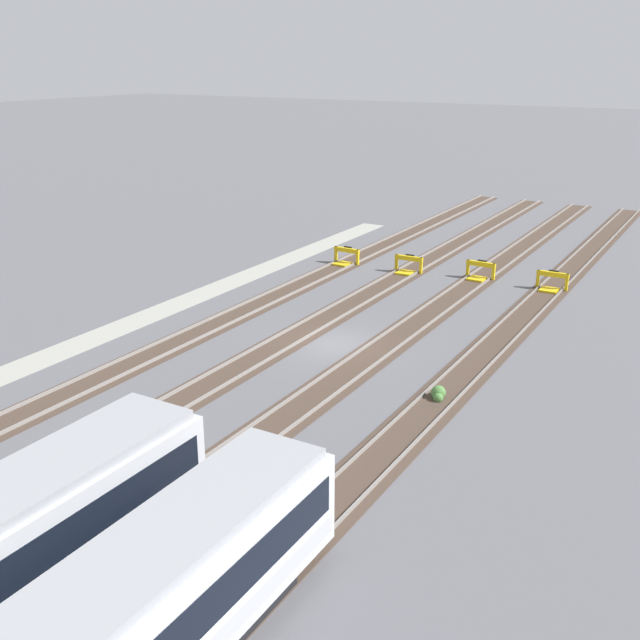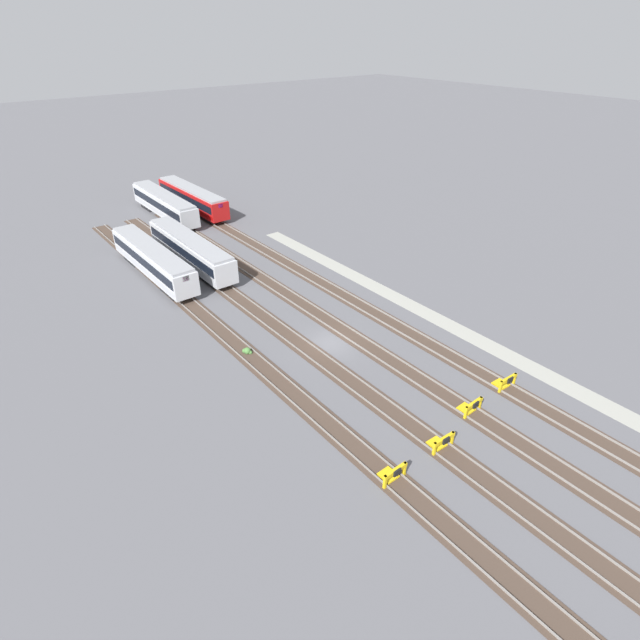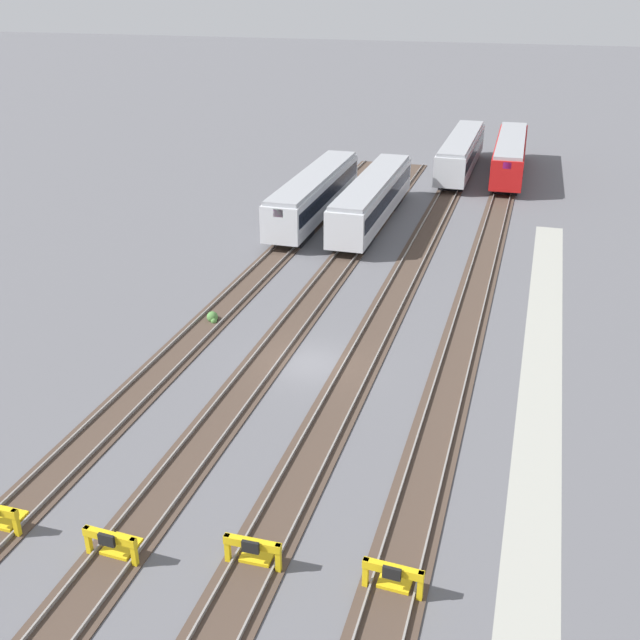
{
  "view_description": "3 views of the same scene",
  "coord_description": "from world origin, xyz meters",
  "px_view_note": "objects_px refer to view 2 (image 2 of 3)",
  "views": [
    {
      "loc": [
        31.15,
        17.47,
        13.94
      ],
      "look_at": [
        1.54,
        -0.0,
        1.8
      ],
      "focal_mm": 42.0,
      "sensor_mm": 36.0,
      "label": 1
    },
    {
      "loc": [
        -30.03,
        24.86,
        25.87
      ],
      "look_at": [
        1.54,
        -0.0,
        1.8
      ],
      "focal_mm": 28.0,
      "sensor_mm": 36.0,
      "label": 2
    },
    {
      "loc": [
        -32.27,
        -10.01,
        18.17
      ],
      "look_at": [
        1.54,
        -0.0,
        1.8
      ],
      "focal_mm": 42.0,
      "sensor_mm": 36.0,
      "label": 3
    }
  ],
  "objects_px": {
    "bumper_stop_nearest_track": "(505,382)",
    "bumper_stop_near_inner_track": "(470,407)",
    "weed_clump": "(247,351)",
    "subway_car_front_row_leftmost": "(153,260)",
    "bumper_stop_far_inner_track": "(392,474)",
    "bumper_stop_middle_track": "(441,442)",
    "subway_car_front_row_centre": "(164,204)",
    "subway_car_front_row_right_inner": "(192,198)",
    "subway_car_front_row_left_inner": "(191,250)"
  },
  "relations": [
    {
      "from": "bumper_stop_middle_track",
      "to": "bumper_stop_far_inner_track",
      "type": "distance_m",
      "value": 4.73
    },
    {
      "from": "bumper_stop_middle_track",
      "to": "weed_clump",
      "type": "distance_m",
      "value": 19.1
    },
    {
      "from": "subway_car_front_row_leftmost",
      "to": "subway_car_front_row_left_inner",
      "type": "distance_m",
      "value": 4.78
    },
    {
      "from": "subway_car_front_row_leftmost",
      "to": "bumper_stop_middle_track",
      "type": "relative_size",
      "value": 8.97
    },
    {
      "from": "subway_car_front_row_left_inner",
      "to": "weed_clump",
      "type": "bearing_deg",
      "value": 167.33
    },
    {
      "from": "subway_car_front_row_leftmost",
      "to": "subway_car_front_row_centre",
      "type": "bearing_deg",
      "value": -26.78
    },
    {
      "from": "subway_car_front_row_right_inner",
      "to": "bumper_stop_near_inner_track",
      "type": "distance_m",
      "value": 57.35
    },
    {
      "from": "bumper_stop_nearest_track",
      "to": "bumper_stop_near_inner_track",
      "type": "height_order",
      "value": "same"
    },
    {
      "from": "weed_clump",
      "to": "bumper_stop_nearest_track",
      "type": "bearing_deg",
      "value": -140.9
    },
    {
      "from": "subway_car_front_row_right_inner",
      "to": "bumper_stop_nearest_track",
      "type": "height_order",
      "value": "subway_car_front_row_right_inner"
    },
    {
      "from": "subway_car_front_row_right_inner",
      "to": "subway_car_front_row_leftmost",
      "type": "bearing_deg",
      "value": 143.23
    },
    {
      "from": "subway_car_front_row_left_inner",
      "to": "bumper_stop_nearest_track",
      "type": "height_order",
      "value": "subway_car_front_row_left_inner"
    },
    {
      "from": "bumper_stop_middle_track",
      "to": "weed_clump",
      "type": "height_order",
      "value": "bumper_stop_middle_track"
    },
    {
      "from": "subway_car_front_row_left_inner",
      "to": "subway_car_front_row_right_inner",
      "type": "relative_size",
      "value": 1.0
    },
    {
      "from": "bumper_stop_nearest_track",
      "to": "bumper_stop_near_inner_track",
      "type": "relative_size",
      "value": 1.0
    },
    {
      "from": "bumper_stop_near_inner_track",
      "to": "weed_clump",
      "type": "bearing_deg",
      "value": 28.12
    },
    {
      "from": "subway_car_front_row_centre",
      "to": "weed_clump",
      "type": "distance_m",
      "value": 40.57
    },
    {
      "from": "bumper_stop_far_inner_track",
      "to": "weed_clump",
      "type": "height_order",
      "value": "bumper_stop_far_inner_track"
    },
    {
      "from": "subway_car_front_row_leftmost",
      "to": "bumper_stop_near_inner_track",
      "type": "height_order",
      "value": "subway_car_front_row_leftmost"
    },
    {
      "from": "bumper_stop_middle_track",
      "to": "subway_car_front_row_leftmost",
      "type": "bearing_deg",
      "value": 6.94
    },
    {
      "from": "subway_car_front_row_leftmost",
      "to": "weed_clump",
      "type": "bearing_deg",
      "value": -179.62
    },
    {
      "from": "bumper_stop_far_inner_track",
      "to": "subway_car_front_row_centre",
      "type": "bearing_deg",
      "value": -9.27
    },
    {
      "from": "subway_car_front_row_leftmost",
      "to": "bumper_stop_nearest_track",
      "type": "xyz_separation_m",
      "value": [
        -37.98,
        -14.21,
        -1.53
      ]
    },
    {
      "from": "subway_car_front_row_leftmost",
      "to": "subway_car_front_row_centre",
      "type": "distance_m",
      "value": 21.04
    },
    {
      "from": "subway_car_front_row_left_inner",
      "to": "subway_car_front_row_leftmost",
      "type": "bearing_deg",
      "value": 90.0
    },
    {
      "from": "subway_car_front_row_right_inner",
      "to": "bumper_stop_near_inner_track",
      "type": "height_order",
      "value": "subway_car_front_row_right_inner"
    },
    {
      "from": "subway_car_front_row_centre",
      "to": "bumper_stop_far_inner_track",
      "type": "bearing_deg",
      "value": 170.73
    },
    {
      "from": "bumper_stop_near_inner_track",
      "to": "bumper_stop_far_inner_track",
      "type": "bearing_deg",
      "value": 95.82
    },
    {
      "from": "subway_car_front_row_centre",
      "to": "subway_car_front_row_right_inner",
      "type": "bearing_deg",
      "value": -87.33
    },
    {
      "from": "subway_car_front_row_centre",
      "to": "bumper_stop_near_inner_track",
      "type": "xyz_separation_m",
      "value": [
        -56.91,
        0.0,
        -1.53
      ]
    },
    {
      "from": "subway_car_front_row_right_inner",
      "to": "bumper_stop_middle_track",
      "type": "distance_m",
      "value": 58.96
    },
    {
      "from": "bumper_stop_middle_track",
      "to": "bumper_stop_far_inner_track",
      "type": "bearing_deg",
      "value": 88.91
    },
    {
      "from": "bumper_stop_far_inner_track",
      "to": "subway_car_front_row_left_inner",
      "type": "bearing_deg",
      "value": -6.92
    },
    {
      "from": "bumper_stop_near_inner_track",
      "to": "bumper_stop_middle_track",
      "type": "relative_size",
      "value": 1.0
    },
    {
      "from": "bumper_stop_nearest_track",
      "to": "bumper_stop_middle_track",
      "type": "height_order",
      "value": "same"
    },
    {
      "from": "subway_car_front_row_leftmost",
      "to": "bumper_stop_nearest_track",
      "type": "relative_size",
      "value": 8.97
    },
    {
      "from": "subway_car_front_row_leftmost",
      "to": "bumper_stop_middle_track",
      "type": "bearing_deg",
      "value": -173.06
    },
    {
      "from": "subway_car_front_row_right_inner",
      "to": "bumper_stop_near_inner_track",
      "type": "bearing_deg",
      "value": 175.27
    },
    {
      "from": "weed_clump",
      "to": "bumper_stop_near_inner_track",
      "type": "bearing_deg",
      "value": -151.88
    },
    {
      "from": "bumper_stop_nearest_track",
      "to": "bumper_stop_near_inner_track",
      "type": "bearing_deg",
      "value": 91.9
    },
    {
      "from": "subway_car_front_row_centre",
      "to": "subway_car_front_row_right_inner",
      "type": "distance_m",
      "value": 4.73
    },
    {
      "from": "subway_car_front_row_centre",
      "to": "bumper_stop_middle_track",
      "type": "relative_size",
      "value": 8.97
    },
    {
      "from": "subway_car_front_row_centre",
      "to": "bumper_stop_middle_track",
      "type": "bearing_deg",
      "value": 175.35
    },
    {
      "from": "subway_car_front_row_right_inner",
      "to": "bumper_stop_nearest_track",
      "type": "bearing_deg",
      "value": -179.99
    },
    {
      "from": "bumper_stop_near_inner_track",
      "to": "weed_clump",
      "type": "height_order",
      "value": "bumper_stop_near_inner_track"
    },
    {
      "from": "subway_car_front_row_left_inner",
      "to": "bumper_stop_far_inner_track",
      "type": "relative_size",
      "value": 9.0
    },
    {
      "from": "subway_car_front_row_left_inner",
      "to": "subway_car_front_row_right_inner",
      "type": "distance_m",
      "value": 21.21
    },
    {
      "from": "bumper_stop_nearest_track",
      "to": "weed_clump",
      "type": "relative_size",
      "value": 2.18
    },
    {
      "from": "bumper_stop_middle_track",
      "to": "weed_clump",
      "type": "bearing_deg",
      "value": 14.04
    },
    {
      "from": "subway_car_front_row_left_inner",
      "to": "bumper_stop_nearest_track",
      "type": "relative_size",
      "value": 8.96
    }
  ]
}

